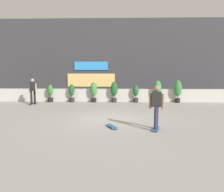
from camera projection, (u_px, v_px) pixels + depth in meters
ground_plane at (111, 119)px, 10.85m from camera, size 48.00×48.00×0.00m
planter_wall at (114, 95)px, 16.76m from camera, size 18.00×0.40×0.90m
building_backdrop at (115, 59)px, 20.41m from camera, size 20.00×2.08×6.50m
potted_plant_0 at (50, 93)px, 16.43m from camera, size 0.38×0.38×1.24m
potted_plant_1 at (72, 92)px, 16.38m from camera, size 0.40×0.40×1.26m
potted_plant_2 at (94, 91)px, 16.31m from camera, size 0.47×0.47×1.41m
potted_plant_3 at (114, 91)px, 16.27m from camera, size 0.48×0.48×1.44m
potted_plant_4 at (136, 93)px, 16.23m from camera, size 0.38×0.38×1.23m
potted_plant_5 at (158, 90)px, 16.16m from camera, size 0.53×0.53×1.53m
potted_plant_6 at (178, 89)px, 16.11m from camera, size 0.54×0.54×1.56m
skater_far_left at (33, 90)px, 15.26m from camera, size 0.55×0.82×1.70m
skater_by_wall_right at (156, 105)px, 8.72m from camera, size 0.55×0.82×1.70m
skateboard_near_camera at (112, 126)px, 9.15m from camera, size 0.52×0.81×0.08m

